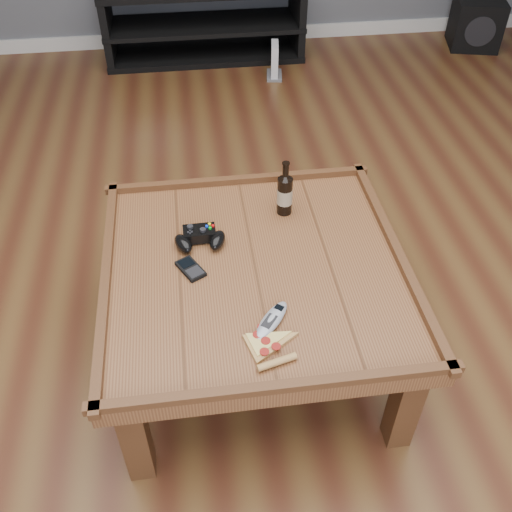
{
  "coord_description": "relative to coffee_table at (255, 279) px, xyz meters",
  "views": [
    {
      "loc": [
        -0.18,
        -1.36,
        1.75
      ],
      "look_at": [
        -0.0,
        -0.02,
        0.52
      ],
      "focal_mm": 40.0,
      "sensor_mm": 36.0,
      "label": 1
    }
  ],
  "objects": [
    {
      "name": "ground",
      "position": [
        0.0,
        0.0,
        -0.39
      ],
      "size": [
        6.0,
        6.0,
        0.0
      ],
      "primitive_type": "plane",
      "color": "#462214",
      "rests_on": "ground"
    },
    {
      "name": "baseboard",
      "position": [
        0.0,
        2.99,
        -0.34
      ],
      "size": [
        5.0,
        0.02,
        0.1
      ],
      "primitive_type": "cube",
      "color": "silver",
      "rests_on": "ground"
    },
    {
      "name": "coffee_table",
      "position": [
        0.0,
        0.0,
        0.0
      ],
      "size": [
        1.03,
        1.03,
        0.48
      ],
      "color": "#552E18",
      "rests_on": "ground"
    },
    {
      "name": "media_console",
      "position": [
        0.0,
        2.75,
        -0.15
      ],
      "size": [
        1.4,
        0.45,
        0.5
      ],
      "color": "black",
      "rests_on": "ground"
    },
    {
      "name": "beer_bottle",
      "position": [
        0.14,
        0.28,
        0.15
      ],
      "size": [
        0.06,
        0.06,
        0.21
      ],
      "color": "black",
      "rests_on": "coffee_table"
    },
    {
      "name": "game_controller",
      "position": [
        -0.17,
        0.14,
        0.08
      ],
      "size": [
        0.2,
        0.13,
        0.05
      ],
      "rotation": [
        0.0,
        0.0,
        0.02
      ],
      "color": "black",
      "rests_on": "coffee_table"
    },
    {
      "name": "pizza_slice",
      "position": [
        -0.01,
        -0.34,
        0.07
      ],
      "size": [
        0.18,
        0.24,
        0.02
      ],
      "rotation": [
        0.0,
        0.0,
        0.26
      ],
      "color": "tan",
      "rests_on": "coffee_table"
    },
    {
      "name": "smartphone",
      "position": [
        -0.21,
        0.01,
        0.07
      ],
      "size": [
        0.1,
        0.12,
        0.01
      ],
      "rotation": [
        0.0,
        0.0,
        0.5
      ],
      "color": "black",
      "rests_on": "coffee_table"
    },
    {
      "name": "remote_control",
      "position": [
        0.02,
        -0.25,
        0.07
      ],
      "size": [
        0.14,
        0.17,
        0.02
      ],
      "rotation": [
        0.0,
        0.0,
        -0.65
      ],
      "color": "#9599A2",
      "rests_on": "coffee_table"
    },
    {
      "name": "subwoofer",
      "position": [
        2.01,
        2.67,
        -0.22
      ],
      "size": [
        0.41,
        0.41,
        0.34
      ],
      "rotation": [
        0.0,
        0.0,
        -0.24
      ],
      "color": "black",
      "rests_on": "ground"
    },
    {
      "name": "game_console",
      "position": [
        0.45,
        2.35,
        -0.29
      ],
      "size": [
        0.13,
        0.2,
        0.23
      ],
      "rotation": [
        0.0,
        0.0,
        -0.15
      ],
      "color": "slate",
      "rests_on": "ground"
    }
  ]
}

